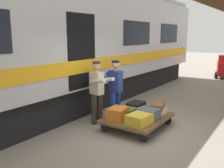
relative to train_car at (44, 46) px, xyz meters
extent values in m
plane|color=gray|center=(-3.51, 0.00, -2.06)|extent=(60.00, 60.00, 0.00)
cube|color=#B7BABF|center=(0.00, 0.00, 0.29)|extent=(3.00, 17.48, 2.90)
cube|color=black|center=(0.00, 0.00, -1.61)|extent=(2.55, 16.61, 0.90)
cube|color=gold|center=(-1.51, 0.00, -0.51)|extent=(0.03, 17.13, 0.36)
cube|color=black|center=(-1.51, -6.12, 0.39)|extent=(0.02, 1.92, 0.84)
cube|color=black|center=(-1.51, -3.06, 0.39)|extent=(0.02, 1.92, 0.84)
cube|color=black|center=(-1.45, 0.00, -0.11)|extent=(0.12, 1.10, 2.00)
cube|color=brown|center=(-3.00, -0.40, -1.79)|extent=(1.37, 1.72, 0.07)
cylinder|color=black|center=(-3.55, 0.29, -1.94)|extent=(0.24, 0.05, 0.24)
cylinder|color=black|center=(-2.46, 0.29, -1.94)|extent=(0.24, 0.05, 0.24)
cylinder|color=black|center=(-3.55, -1.09, -1.94)|extent=(0.24, 0.05, 0.24)
cylinder|color=black|center=(-2.46, -1.09, -1.94)|extent=(0.24, 0.05, 0.24)
cube|color=#CC6B23|center=(-2.70, 0.08, -1.61)|extent=(0.47, 0.58, 0.30)
cube|color=beige|center=(-3.31, -0.87, -1.67)|extent=(0.45, 0.48, 0.16)
cube|color=brown|center=(-2.70, -0.40, -1.67)|extent=(0.51, 0.66, 0.17)
cube|color=black|center=(-2.70, -0.87, -1.64)|extent=(0.40, 0.54, 0.23)
cube|color=gold|center=(-3.31, 0.08, -1.63)|extent=(0.51, 0.61, 0.25)
cube|color=#4C515B|center=(-3.31, -0.40, -1.62)|extent=(0.53, 0.47, 0.26)
cube|color=brown|center=(-3.34, -0.88, -1.52)|extent=(0.46, 0.62, 0.14)
cylinder|color=navy|center=(-2.20, -0.69, -1.65)|extent=(0.16, 0.16, 0.82)
cylinder|color=navy|center=(-2.17, -0.49, -1.65)|extent=(0.16, 0.16, 0.82)
cube|color=navy|center=(-2.18, -0.59, -0.94)|extent=(0.39, 0.27, 0.60)
cylinder|color=tan|center=(-2.18, -0.59, -0.61)|extent=(0.09, 0.09, 0.06)
sphere|color=tan|center=(-2.18, -0.59, -0.47)|extent=(0.22, 0.22, 0.22)
cylinder|color=black|center=(-2.18, -0.59, -0.39)|extent=(0.21, 0.21, 0.06)
cylinder|color=navy|center=(-1.99, -0.78, -0.84)|extent=(0.54, 0.17, 0.21)
cylinder|color=navy|center=(-1.95, -0.46, -0.84)|extent=(0.54, 0.17, 0.21)
cylinder|color=#332D28|center=(-1.90, 0.01, -1.65)|extent=(0.16, 0.16, 0.82)
cylinder|color=#332D28|center=(-1.93, -0.18, -1.65)|extent=(0.16, 0.16, 0.82)
cube|color=silver|center=(-1.91, -0.08, -0.94)|extent=(0.40, 0.29, 0.60)
cylinder|color=tan|center=(-1.91, -0.08, -0.61)|extent=(0.09, 0.09, 0.06)
sphere|color=tan|center=(-1.91, -0.08, -0.47)|extent=(0.22, 0.22, 0.22)
cylinder|color=#332D28|center=(-1.91, -0.08, -0.39)|extent=(0.21, 0.21, 0.06)
cylinder|color=silver|center=(-2.10, 0.12, -0.84)|extent=(0.54, 0.20, 0.21)
cylinder|color=silver|center=(-2.16, -0.20, -0.84)|extent=(0.54, 0.20, 0.21)
cylinder|color=black|center=(-3.02, -9.46, -1.86)|extent=(0.12, 0.40, 0.40)
cylinder|color=black|center=(-3.02, -10.66, -1.86)|extent=(0.12, 0.40, 0.40)
camera|label=1|loc=(-5.96, 5.10, 0.34)|focal=40.08mm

